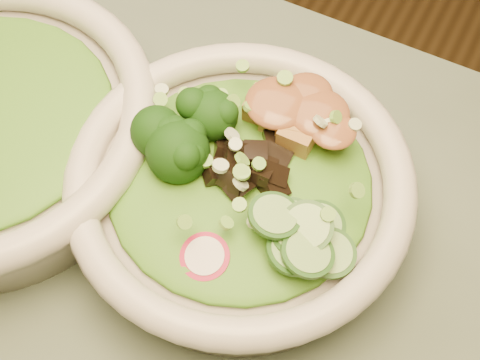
% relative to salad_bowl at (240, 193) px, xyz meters
% --- Properties ---
extents(salad_bowl, '(0.27, 0.27, 0.07)m').
position_rel_salad_bowl_xyz_m(salad_bowl, '(0.00, 0.00, 0.00)').
color(salad_bowl, beige).
rests_on(salad_bowl, dining_table).
extents(lettuce_bed, '(0.21, 0.21, 0.02)m').
position_rel_salad_bowl_xyz_m(lettuce_bed, '(-0.00, 0.00, 0.02)').
color(lettuce_bed, '#306415').
rests_on(lettuce_bed, salad_bowl).
extents(broccoli_florets, '(0.09, 0.08, 0.04)m').
position_rel_salad_bowl_xyz_m(broccoli_florets, '(-0.06, 0.01, 0.04)').
color(broccoli_florets, black).
rests_on(broccoli_florets, salad_bowl).
extents(radish_slices, '(0.11, 0.05, 0.02)m').
position_rel_salad_bowl_xyz_m(radish_slices, '(-0.01, -0.07, 0.02)').
color(radish_slices, maroon).
rests_on(radish_slices, salad_bowl).
extents(cucumber_slices, '(0.08, 0.08, 0.04)m').
position_rel_salad_bowl_xyz_m(cucumber_slices, '(0.06, -0.02, 0.03)').
color(cucumber_slices, '#7EAE60').
rests_on(cucumber_slices, salad_bowl).
extents(mushroom_heap, '(0.08, 0.08, 0.04)m').
position_rel_salad_bowl_xyz_m(mushroom_heap, '(0.00, 0.01, 0.04)').
color(mushroom_heap, black).
rests_on(mushroom_heap, salad_bowl).
extents(tofu_cubes, '(0.10, 0.07, 0.04)m').
position_rel_salad_bowl_xyz_m(tofu_cubes, '(0.02, 0.06, 0.03)').
color(tofu_cubes, olive).
rests_on(tofu_cubes, salad_bowl).
extents(peanut_sauce, '(0.07, 0.06, 0.02)m').
position_rel_salad_bowl_xyz_m(peanut_sauce, '(0.02, 0.06, 0.05)').
color(peanut_sauce, brown).
rests_on(peanut_sauce, tofu_cubes).
extents(scallion_garnish, '(0.19, 0.19, 0.02)m').
position_rel_salad_bowl_xyz_m(scallion_garnish, '(-0.00, 0.00, 0.05)').
color(scallion_garnish, '#6EAA3C').
rests_on(scallion_garnish, salad_bowl).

